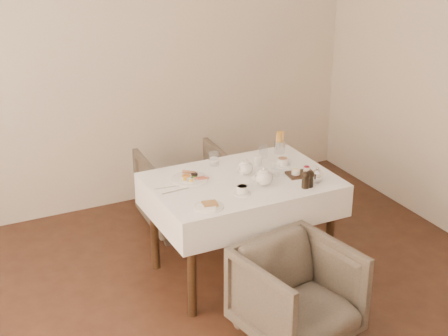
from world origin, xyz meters
name	(u,v)px	position (x,y,z in m)	size (l,w,h in m)	color
table	(241,194)	(0.43, 0.96, 0.64)	(1.28, 0.88, 0.75)	black
armchair_near	(297,293)	(0.39, 0.14, 0.31)	(0.65, 0.67, 0.61)	#473F34
armchair_far	(185,189)	(0.37, 1.85, 0.32)	(0.68, 0.70, 0.64)	#473F34
breakfast_plate	(190,178)	(0.10, 1.12, 0.76)	(0.26, 0.26, 0.03)	white
side_plate	(208,207)	(0.03, 0.65, 0.76)	(0.20, 0.19, 0.02)	white
teapot_centre	(245,167)	(0.49, 1.01, 0.82)	(0.15, 0.12, 0.12)	white
teapot_front	(264,176)	(0.52, 0.79, 0.82)	(0.17, 0.13, 0.14)	white
creamer	(258,160)	(0.66, 1.14, 0.79)	(0.06, 0.06, 0.07)	white
teacup_near	(242,190)	(0.32, 0.74, 0.78)	(0.12, 0.12, 0.06)	white
teacup_far	(283,162)	(0.81, 1.04, 0.78)	(0.12, 0.12, 0.06)	white
glass_left	(214,159)	(0.37, 1.27, 0.81)	(0.07, 0.07, 0.10)	silver
glass_mid	(275,170)	(0.67, 0.90, 0.80)	(0.07, 0.07, 0.09)	silver
glass_right	(263,151)	(0.77, 1.25, 0.80)	(0.07, 0.07, 0.10)	silver
condiment_board	(301,173)	(0.84, 0.83, 0.77)	(0.21, 0.16, 0.05)	black
pepper_mill_left	(306,180)	(0.75, 0.63, 0.82)	(0.06, 0.06, 0.12)	black
pepper_mill_right	(310,178)	(0.79, 0.64, 0.82)	(0.06, 0.06, 0.12)	black
silver_pot	(317,175)	(0.87, 0.68, 0.81)	(0.10, 0.09, 0.11)	white
fries_cup	(280,143)	(0.92, 1.27, 0.83)	(0.08, 0.08, 0.18)	silver
cutlery_fork	(167,187)	(-0.09, 1.05, 0.76)	(0.01, 0.18, 0.00)	silver
cutlery_knife	(176,191)	(-0.07, 0.97, 0.76)	(0.02, 0.20, 0.00)	silver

